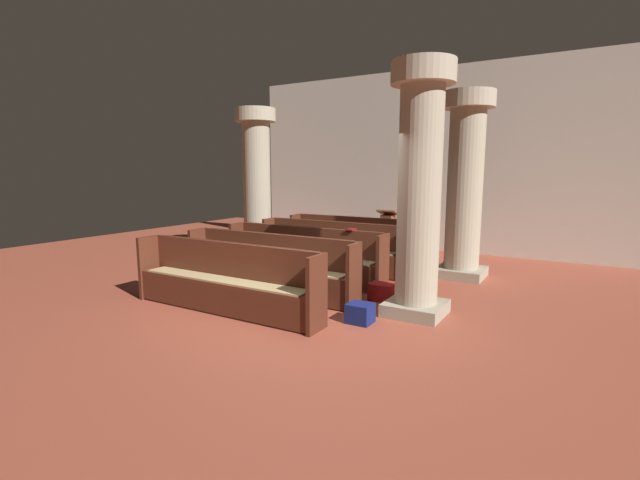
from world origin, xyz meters
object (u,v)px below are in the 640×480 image
pillar_far_side (257,180)px  lectern (387,235)px  pew_row_4 (225,277)px  pillar_aisle_rear (419,188)px  kneeler_box_red (382,292)px  kneeler_box_navy (360,313)px  pew_row_1 (332,245)px  pillar_aisle_side (465,183)px  pew_row_2 (304,254)px  pew_row_3 (269,264)px  pew_row_0 (355,239)px  hymn_book (351,229)px

pillar_far_side → lectern: 3.41m
pew_row_4 → lectern: 5.46m
pillar_aisle_rear → lectern: pillar_aisle_rear is taller
kneeler_box_red → kneeler_box_navy: 1.13m
pew_row_1 → pillar_aisle_rear: size_ratio=0.92×
lectern → kneeler_box_red: 4.06m
lectern → kneeler_box_navy: (1.62, -4.89, -0.32)m
pillar_aisle_side → pew_row_1: bearing=-162.3°
pew_row_1 → pew_row_2: size_ratio=1.00×
pew_row_4 → pillar_aisle_rear: 3.00m
pew_row_1 → pew_row_3: bearing=-90.0°
pew_row_3 → pillar_aisle_side: (2.40, 2.86, 1.27)m
pew_row_3 → pew_row_1: bearing=90.0°
pew_row_0 → pillar_aisle_rear: 3.98m
pew_row_3 → pillar_far_side: pillar_far_side is taller
pillar_aisle_side → pillar_aisle_rear: (0.00, -2.63, 0.00)m
kneeler_box_red → kneeler_box_navy: kneeler_box_red is taller
pillar_aisle_rear → pew_row_1: bearing=142.2°
pillar_aisle_side → pew_row_4: bearing=-121.5°
pew_row_4 → hymn_book: 2.49m
pew_row_2 → pillar_far_side: pillar_far_side is taller
pew_row_3 → pillar_aisle_rear: size_ratio=0.92×
pillar_far_side → lectern: size_ratio=3.17×
pillar_far_side → pillar_aisle_rear: 5.32m
hymn_book → pillar_aisle_rear: bearing=-33.1°
pew_row_0 → pillar_aisle_rear: bearing=-50.5°
hymn_book → pew_row_0: bearing=114.5°
pew_row_0 → kneeler_box_red: size_ratio=8.44×
pew_row_2 → pillar_aisle_side: pillar_aisle_side is taller
lectern → pew_row_1: bearing=-96.4°
pillar_aisle_side → pillar_far_side: same height
pew_row_0 → pillar_aisle_rear: size_ratio=0.92×
pew_row_1 → pillar_aisle_rear: bearing=-37.8°
pew_row_0 → lectern: size_ratio=2.93×
pew_row_1 → pillar_aisle_side: (2.40, 0.77, 1.27)m
pew_row_0 → pillar_aisle_side: pillar_aisle_side is taller
pew_row_2 → hymn_book: (0.87, 0.19, 0.48)m
pew_row_1 → pillar_far_side: bearing=166.7°
pew_row_1 → kneeler_box_navy: bearing=-54.0°
pew_row_3 → pillar_aisle_rear: 2.72m
pew_row_0 → pew_row_1: 1.05m
pillar_aisle_side → lectern: pillar_aisle_side is taller
pew_row_3 → pillar_aisle_rear: (2.40, 0.23, 1.27)m
pew_row_1 → pew_row_0: bearing=90.0°
pew_row_1 → pew_row_4: bearing=-90.0°
pillar_aisle_rear → kneeler_box_navy: pillar_aisle_rear is taller
pew_row_4 → pillar_far_side: size_ratio=0.92×
pew_row_3 → pillar_aisle_rear: bearing=5.6°
lectern → hymn_book: 3.28m
pillar_far_side → hymn_book: bearing=-23.8°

